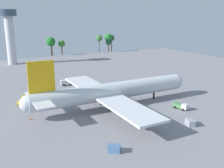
{
  "coord_description": "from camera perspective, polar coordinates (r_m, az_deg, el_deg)",
  "views": [
    {
      "loc": [
        -40.19,
        -75.24,
        30.66
      ],
      "look_at": [
        0.0,
        0.0,
        8.08
      ],
      "focal_mm": 41.48,
      "sensor_mm": 36.0,
      "label": 1
    }
  ],
  "objects": [
    {
      "name": "maintenance_van",
      "position": [
        119.0,
        -10.13,
        0.24
      ],
      "size": [
        5.49,
        2.9,
        2.49
      ],
      "color": "silver",
      "rests_on": "ground_plane"
    },
    {
      "name": "cargo_loader",
      "position": [
        98.58,
        -18.92,
        -3.41
      ],
      "size": [
        4.76,
        5.49,
        2.4
      ],
      "color": "yellow",
      "rests_on": "ground_plane"
    },
    {
      "name": "ground_plane",
      "position": [
        90.65,
        0.0,
        -4.94
      ],
      "size": [
        246.65,
        246.65,
        0.0
      ],
      "primitive_type": "plane",
      "color": "gray"
    },
    {
      "name": "catering_truck",
      "position": [
        90.75,
        14.98,
        -4.71
      ],
      "size": [
        3.2,
        5.52,
        2.16
      ],
      "color": "silver",
      "rests_on": "ground_plane"
    },
    {
      "name": "safety_cone_tail",
      "position": [
        83.06,
        -17.66,
        -7.28
      ],
      "size": [
        0.56,
        0.56,
        0.79
      ],
      "primitive_type": "cone",
      "color": "orange",
      "rests_on": "ground_plane"
    },
    {
      "name": "control_tower",
      "position": [
        179.21,
        -21.64,
        10.67
      ],
      "size": [
        10.54,
        10.54,
        34.57
      ],
      "color": "silver",
      "rests_on": "ground_plane"
    },
    {
      "name": "cargo_container_aft",
      "position": [
        78.46,
        16.85,
        -8.12
      ],
      "size": [
        2.86,
        3.61,
        1.85
      ],
      "color": "#999EA8",
      "rests_on": "ground_plane"
    },
    {
      "name": "cargo_container_fore",
      "position": [
        61.74,
        0.46,
        -14.05
      ],
      "size": [
        3.44,
        3.25,
        1.69
      ],
      "color": "#4C729E",
      "rests_on": "ground_plane"
    },
    {
      "name": "tree_line_backdrop",
      "position": [
        219.39,
        -6.09,
        9.54
      ],
      "size": [
        59.97,
        6.93,
        15.71
      ],
      "color": "#51381E",
      "rests_on": "ground_plane"
    },
    {
      "name": "baggage_tug",
      "position": [
        111.26,
        -16.6,
        -1.19
      ],
      "size": [
        3.58,
        5.6,
        2.38
      ],
      "color": "#333338",
      "rests_on": "ground_plane"
    },
    {
      "name": "safety_cone_nose",
      "position": [
        104.86,
        13.87,
        -2.42
      ],
      "size": [
        0.49,
        0.49,
        0.7
      ],
      "primitive_type": "cone",
      "color": "orange",
      "rests_on": "ground_plane"
    },
    {
      "name": "cargo_airplane",
      "position": [
        88.8,
        -0.2,
        -1.67
      ],
      "size": [
        61.66,
        56.5,
        17.95
      ],
      "color": "silver",
      "rests_on": "ground_plane"
    }
  ]
}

